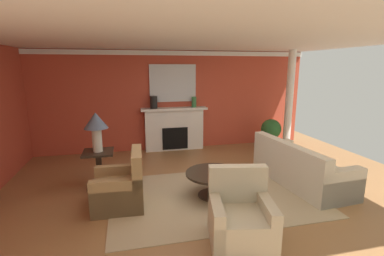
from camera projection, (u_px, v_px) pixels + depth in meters
ground_plane at (199, 194)px, 5.11m from camera, size 9.39×9.39×0.00m
wall_fireplace at (171, 101)px, 7.77m from camera, size 7.82×0.12×2.71m
ceiling_panel at (195, 39)px, 4.81m from camera, size 7.82×6.68×0.06m
crown_moulding at (170, 53)px, 7.42m from camera, size 7.82×0.08×0.12m
area_rug at (213, 196)px, 5.03m from camera, size 3.59×2.43×0.01m
fireplace at (174, 130)px, 7.75m from camera, size 1.80×0.35×1.18m
mantel_mirror at (173, 83)px, 7.59m from camera, size 1.27×0.04×1.01m
sofa at (299, 169)px, 5.52m from camera, size 1.07×2.17×0.85m
armchair_near_window at (121, 189)px, 4.60m from camera, size 0.83×0.83×0.95m
armchair_facing_fireplace at (240, 219)px, 3.68m from camera, size 0.94×0.94×0.95m
coffee_table at (214, 178)px, 4.95m from camera, size 1.00×1.00×0.45m
side_table at (99, 166)px, 5.37m from camera, size 0.56×0.56×0.70m
table_lamp at (96, 124)px, 5.20m from camera, size 0.44×0.44×0.75m
vase_mantel_right at (194, 102)px, 7.66m from camera, size 0.13×0.13×0.29m
vase_mantel_left at (154, 102)px, 7.41m from camera, size 0.19×0.19×0.33m
book_red_cover at (215, 172)px, 4.91m from camera, size 0.24×0.19×0.03m
potted_plant at (271, 131)px, 7.92m from camera, size 0.56×0.56×0.83m
column_white at (289, 101)px, 7.56m from camera, size 0.20×0.20×2.71m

